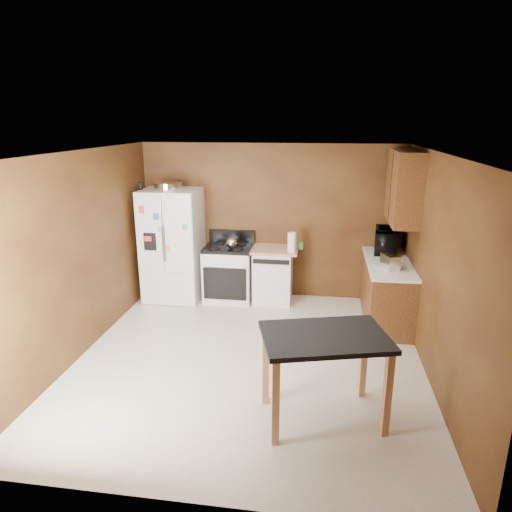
% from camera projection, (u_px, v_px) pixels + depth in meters
% --- Properties ---
extents(floor, '(4.50, 4.50, 0.00)m').
position_uv_depth(floor, '(249.00, 359.00, 5.65)').
color(floor, silver).
rests_on(floor, ground).
extents(ceiling, '(4.50, 4.50, 0.00)m').
position_uv_depth(ceiling, '(248.00, 153.00, 4.93)').
color(ceiling, white).
rests_on(ceiling, ground).
extents(wall_back, '(4.20, 0.00, 4.20)m').
position_uv_depth(wall_back, '(271.00, 222.00, 7.42)').
color(wall_back, '#583C17').
rests_on(wall_back, ground).
extents(wall_front, '(4.20, 0.00, 4.20)m').
position_uv_depth(wall_front, '(197.00, 360.00, 3.15)').
color(wall_front, '#583C17').
rests_on(wall_front, ground).
extents(wall_left, '(0.00, 4.50, 4.50)m').
position_uv_depth(wall_left, '(79.00, 256.00, 5.58)').
color(wall_left, '#583C17').
rests_on(wall_left, ground).
extents(wall_right, '(0.00, 4.50, 4.50)m').
position_uv_depth(wall_right, '(437.00, 271.00, 5.00)').
color(wall_right, '#583C17').
rests_on(wall_right, ground).
extents(roasting_pan, '(0.43, 0.43, 0.11)m').
position_uv_depth(roasting_pan, '(168.00, 186.00, 7.11)').
color(roasting_pan, silver).
rests_on(roasting_pan, refrigerator).
extents(pen_cup, '(0.07, 0.07, 0.11)m').
position_uv_depth(pen_cup, '(140.00, 186.00, 7.07)').
color(pen_cup, black).
rests_on(pen_cup, refrigerator).
extents(kettle, '(0.18, 0.18, 0.18)m').
position_uv_depth(kettle, '(232.00, 243.00, 7.16)').
color(kettle, silver).
rests_on(kettle, gas_range).
extents(paper_towel, '(0.17, 0.17, 0.30)m').
position_uv_depth(paper_towel, '(292.00, 242.00, 7.00)').
color(paper_towel, white).
rests_on(paper_towel, dishwasher).
extents(green_canister, '(0.13, 0.13, 0.11)m').
position_uv_depth(green_canister, '(300.00, 246.00, 7.18)').
color(green_canister, green).
rests_on(green_canister, dishwasher).
extents(toaster, '(0.25, 0.31, 0.20)m').
position_uv_depth(toaster, '(390.00, 262.00, 6.18)').
color(toaster, silver).
rests_on(toaster, right_cabinets).
extents(microwave, '(0.47, 0.64, 0.33)m').
position_uv_depth(microwave, '(386.00, 241.00, 6.96)').
color(microwave, black).
rests_on(microwave, right_cabinets).
extents(refrigerator, '(0.90, 0.80, 1.80)m').
position_uv_depth(refrigerator, '(173.00, 245.00, 7.37)').
color(refrigerator, white).
rests_on(refrigerator, ground).
extents(gas_range, '(0.76, 0.68, 1.10)m').
position_uv_depth(gas_range, '(229.00, 272.00, 7.43)').
color(gas_range, white).
rests_on(gas_range, ground).
extents(dishwasher, '(0.78, 0.63, 0.89)m').
position_uv_depth(dishwasher, '(273.00, 274.00, 7.35)').
color(dishwasher, white).
rests_on(dishwasher, ground).
extents(right_cabinets, '(0.63, 1.58, 2.45)m').
position_uv_depth(right_cabinets, '(392.00, 261.00, 6.53)').
color(right_cabinets, brown).
rests_on(right_cabinets, ground).
extents(island, '(1.33, 1.06, 0.91)m').
position_uv_depth(island, '(324.00, 349.00, 4.33)').
color(island, black).
rests_on(island, ground).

